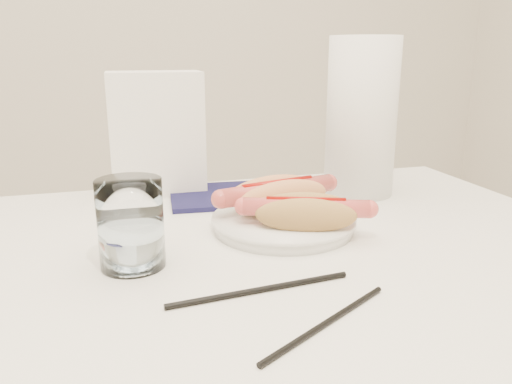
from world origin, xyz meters
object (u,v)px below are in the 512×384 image
object	(u,v)px
hotdog_left	(278,196)
water_glass	(131,224)
hotdog_right	(306,213)
table	(212,299)
napkin_box	(157,134)
plate	(283,224)
paper_towel_roll	(361,117)

from	to	relation	value
hotdog_left	water_glass	distance (m)	0.26
hotdog_right	table	bearing A→B (deg)	-147.60
hotdog_left	napkin_box	bearing A→B (deg)	113.04
plate	hotdog_left	bearing A→B (deg)	84.47
hotdog_left	paper_towel_roll	bearing A→B (deg)	17.34
plate	hotdog_left	xyz separation A→B (m)	(0.00, 0.04, 0.03)
plate	water_glass	size ratio (longest dim) A/B	1.86
table	hotdog_right	world-z (taller)	hotdog_right
hotdog_right	plate	bearing A→B (deg)	129.87
hotdog_right	napkin_box	bearing A→B (deg)	139.71
hotdog_left	paper_towel_roll	distance (m)	0.26
plate	paper_towel_roll	xyz separation A→B (m)	(0.21, 0.16, 0.14)
paper_towel_roll	hotdog_right	bearing A→B (deg)	-132.84
plate	hotdog_left	distance (m)	0.05
plate	napkin_box	distance (m)	0.33
table	hotdog_left	distance (m)	0.21
hotdog_left	paper_towel_roll	xyz separation A→B (m)	(0.20, 0.12, 0.10)
hotdog_right	water_glass	xyz separation A→B (m)	(-0.25, -0.03, 0.02)
plate	napkin_box	bearing A→B (deg)	120.84
water_glass	napkin_box	distance (m)	0.36
napkin_box	paper_towel_roll	bearing A→B (deg)	-15.86
water_glass	hotdog_left	bearing A→B (deg)	26.09
table	napkin_box	xyz separation A→B (m)	(-0.03, 0.35, 0.17)
table	water_glass	bearing A→B (deg)	177.51
plate	paper_towel_roll	distance (m)	0.29
napkin_box	paper_towel_roll	distance (m)	0.39
table	plate	size ratio (longest dim) A/B	5.61
table	water_glass	distance (m)	0.15
napkin_box	water_glass	bearing A→B (deg)	-100.01
hotdog_left	plate	bearing A→B (deg)	-108.16
plate	hotdog_right	xyz separation A→B (m)	(0.02, -0.05, 0.03)
table	hotdog_left	size ratio (longest dim) A/B	5.92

